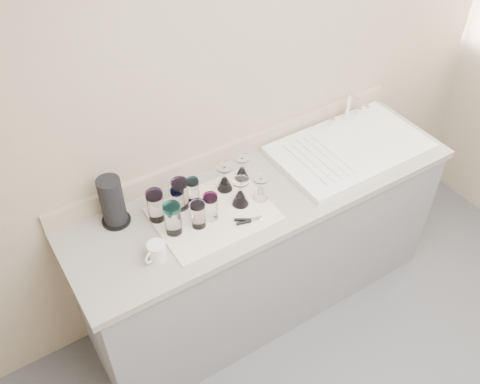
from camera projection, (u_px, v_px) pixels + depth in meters
counter_unit at (263, 247)px, 2.98m from camera, size 2.06×0.62×0.90m
sink_unit at (350, 148)px, 2.88m from camera, size 0.82×0.50×0.22m
dish_towel at (213, 214)px, 2.54m from camera, size 0.55×0.42×0.01m
tumbler_teal at (156, 206)px, 2.46m from camera, size 0.08×0.08×0.16m
tumbler_cyan at (177, 200)px, 2.51m from camera, size 0.06×0.06×0.12m
tumbler_purple at (193, 190)px, 2.56m from camera, size 0.06×0.06×0.12m
tumbler_magenta at (173, 219)px, 2.39m from camera, size 0.08×0.08×0.16m
tumbler_blue at (198, 214)px, 2.43m from camera, size 0.07×0.07×0.14m
tumbler_lavender at (211, 207)px, 2.47m from camera, size 0.07×0.07×0.14m
tumbler_extra at (180, 194)px, 2.51m from camera, size 0.08×0.08×0.16m
goblet_back_left at (225, 181)px, 2.63m from camera, size 0.08×0.08×0.14m
goblet_back_right at (242, 171)px, 2.69m from camera, size 0.08×0.08×0.14m
goblet_front_left at (240, 196)px, 2.55m from camera, size 0.08×0.08×0.15m
goblet_front_right at (261, 192)px, 2.58m from camera, size 0.07×0.07×0.13m
can_opener at (248, 221)px, 2.49m from camera, size 0.12×0.08×0.02m
white_mug at (156, 251)px, 2.31m from camera, size 0.12×0.11×0.08m
paper_towel_roll at (112, 202)px, 2.42m from camera, size 0.14×0.14×0.26m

